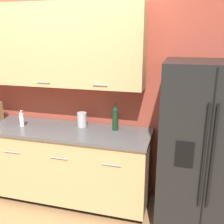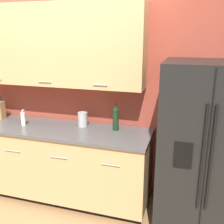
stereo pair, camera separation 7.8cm
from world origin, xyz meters
name	(u,v)px [view 1 (the left image)]	position (x,y,z in m)	size (l,w,h in m)	color
wall_back	(60,77)	(-0.03, 1.13, 1.49)	(10.00, 0.39, 2.60)	#993D2D
counter_unit	(50,162)	(-0.09, 0.85, 0.47)	(2.47, 0.64, 0.93)	black
refrigerator	(204,149)	(1.69, 0.79, 0.88)	(0.88, 0.75, 1.76)	black
wine_bottle	(115,118)	(0.72, 0.97, 1.07)	(0.07, 0.07, 0.31)	black
soap_dispenser	(22,120)	(-0.40, 0.80, 1.01)	(0.05, 0.05, 0.20)	white
steel_canister	(82,120)	(0.31, 0.98, 1.02)	(0.12, 0.12, 0.19)	#A3A3A5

